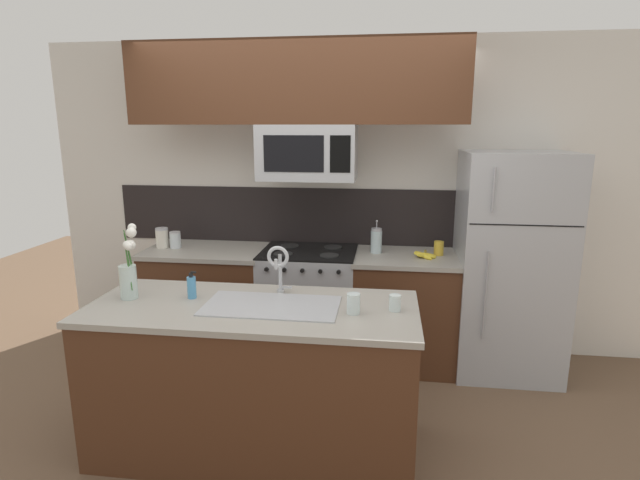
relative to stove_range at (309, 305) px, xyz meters
name	(u,v)px	position (x,y,z in m)	size (l,w,h in m)	color
ground_plane	(289,416)	(0.00, -0.90, -0.46)	(10.00, 10.00, 0.00)	brown
rear_partition	(350,198)	(0.30, 0.38, 0.84)	(5.20, 0.10, 2.60)	silver
splash_band	(314,216)	(0.00, 0.32, 0.69)	(3.48, 0.01, 0.48)	black
back_counter_left	(209,301)	(-0.86, 0.00, -0.01)	(0.99, 0.65, 0.91)	#4C2B19
back_counter_right	(404,310)	(0.78, 0.00, -0.01)	(0.82, 0.65, 0.91)	#4C2B19
stove_range	(309,305)	(0.00, 0.00, 0.00)	(0.76, 0.64, 0.93)	#A8AAAF
microwave	(308,152)	(0.00, -0.02, 1.24)	(0.74, 0.40, 0.42)	#A8AAAF
upper_cabinet_band	(296,83)	(-0.08, -0.05, 1.75)	(2.51, 0.34, 0.60)	#4C2B19
refrigerator	(509,264)	(1.56, 0.02, 0.40)	(0.78, 0.74, 1.72)	#A8AAAF
storage_jar_tall	(162,238)	(-1.24, 0.00, 0.53)	(0.10, 0.10, 0.17)	silver
storage_jar_medium	(175,240)	(-1.13, 0.00, 0.52)	(0.09, 0.09, 0.14)	silver
banana_bunch	(425,255)	(0.92, -0.06, 0.47)	(0.19, 0.16, 0.08)	yellow
french_press	(376,241)	(0.54, 0.06, 0.55)	(0.09, 0.09, 0.27)	silver
coffee_tin	(439,248)	(1.03, 0.05, 0.50)	(0.08, 0.08, 0.11)	gold
island_counter	(254,378)	(-0.13, -1.25, -0.01)	(1.88, 0.78, 0.91)	#4C2B19
kitchen_sink	(272,318)	(-0.02, -1.25, 0.38)	(0.76, 0.41, 0.16)	#ADAFB5
sink_faucet	(279,263)	(-0.02, -1.05, 0.65)	(0.14, 0.14, 0.31)	#B7BABF
dish_soap_bottle	(192,287)	(-0.52, -1.18, 0.52)	(0.06, 0.05, 0.16)	#4C93C6
drinking_glass	(353,304)	(0.45, -1.30, 0.50)	(0.07, 0.07, 0.11)	silver
spare_glass	(395,303)	(0.67, -1.22, 0.49)	(0.07, 0.07, 0.09)	silver
flower_vase	(129,274)	(-0.88, -1.22, 0.60)	(0.11, 0.15, 0.44)	silver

